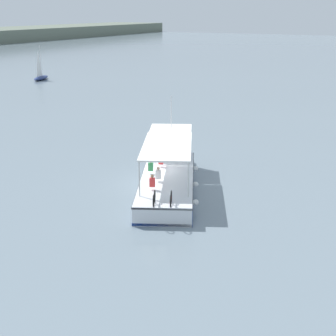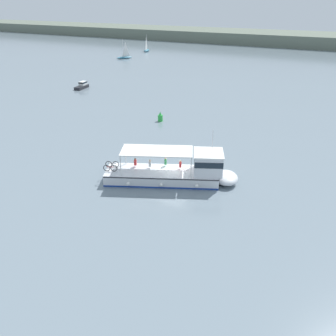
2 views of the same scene
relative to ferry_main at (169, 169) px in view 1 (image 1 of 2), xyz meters
The scene contains 3 objects.
ground_plane 1.38m from the ferry_main, 143.98° to the left, with size 400.00×400.00×0.00m, color slate.
ferry_main is the anchor object (origin of this frame).
sailboat_outer_anchorage 55.01m from the ferry_main, 50.68° to the left, with size 4.99×2.93×5.40m.
Camera 1 is at (-27.07, -15.58, 11.12)m, focal length 53.91 mm.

